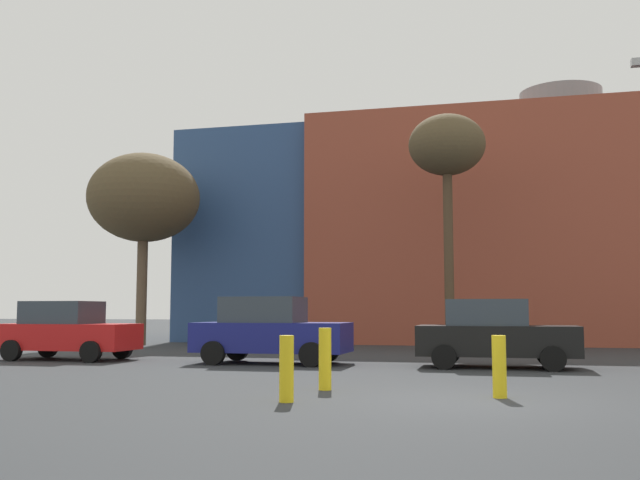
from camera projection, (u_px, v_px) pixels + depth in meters
name	position (u px, v px, depth m)	size (l,w,h in m)	color
ground_plane	(471.00, 401.00, 11.93)	(200.00, 200.00, 0.00)	#2D3033
building_backdrop	(565.00, 234.00, 35.61)	(36.99, 12.46, 12.49)	#9E4733
parked_car_0	(67.00, 331.00, 21.92)	(4.10, 2.01, 1.78)	red
parked_car_1	(270.00, 330.00, 20.39)	(4.34, 2.13, 1.88)	navy
parked_car_2	(494.00, 334.00, 18.91)	(4.13, 2.03, 1.79)	black
bare_tree_0	(144.00, 199.00, 31.69)	(4.89, 4.89, 8.41)	brown
bare_tree_1	(447.00, 150.00, 26.96)	(2.87, 2.87, 8.84)	brown
bollard_yellow_0	(287.00, 369.00, 11.81)	(0.24, 0.24, 1.09)	yellow
bollard_yellow_1	(325.00, 359.00, 13.61)	(0.24, 0.24, 1.17)	yellow
bollard_yellow_2	(499.00, 367.00, 12.38)	(0.24, 0.24, 1.07)	yellow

